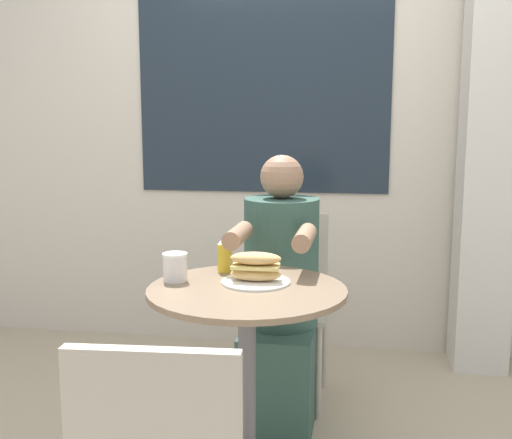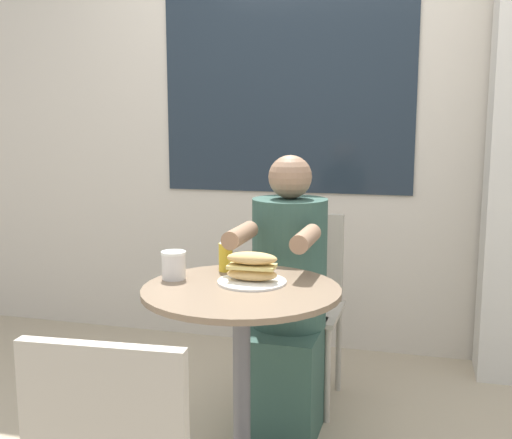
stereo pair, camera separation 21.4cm
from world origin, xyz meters
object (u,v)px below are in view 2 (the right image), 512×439
(sandwich_on_plate, at_px, (252,270))
(condiment_bottle, at_px, (226,254))
(cafe_table, at_px, (242,346))
(diner_chair, at_px, (303,288))
(drink_cup, at_px, (174,265))
(seated_diner, at_px, (287,312))

(sandwich_on_plate, bearing_deg, condiment_bottle, 135.73)
(cafe_table, height_order, sandwich_on_plate, sandwich_on_plate)
(sandwich_on_plate, bearing_deg, cafe_table, -106.00)
(diner_chair, distance_m, drink_cup, 0.91)
(cafe_table, distance_m, diner_chair, 0.85)
(diner_chair, height_order, seated_diner, seated_diner)
(diner_chair, relative_size, seated_diner, 0.75)
(cafe_table, distance_m, sandwich_on_plate, 0.26)
(cafe_table, xyz_separation_m, seated_diner, (0.05, 0.51, -0.04))
(diner_chair, bearing_deg, drink_cup, 70.04)
(seated_diner, relative_size, drink_cup, 11.83)
(diner_chair, height_order, drink_cup, diner_chair)
(cafe_table, distance_m, drink_cup, 0.37)
(seated_diner, distance_m, condiment_bottle, 0.47)
(diner_chair, relative_size, drink_cup, 8.82)
(sandwich_on_plate, bearing_deg, seated_diner, 85.91)
(seated_diner, relative_size, condiment_bottle, 8.70)
(diner_chair, bearing_deg, cafe_table, 87.67)
(drink_cup, bearing_deg, condiment_bottle, 47.84)
(cafe_table, bearing_deg, diner_chair, 86.44)
(drink_cup, distance_m, condiment_bottle, 0.21)
(sandwich_on_plate, height_order, condiment_bottle, condiment_bottle)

